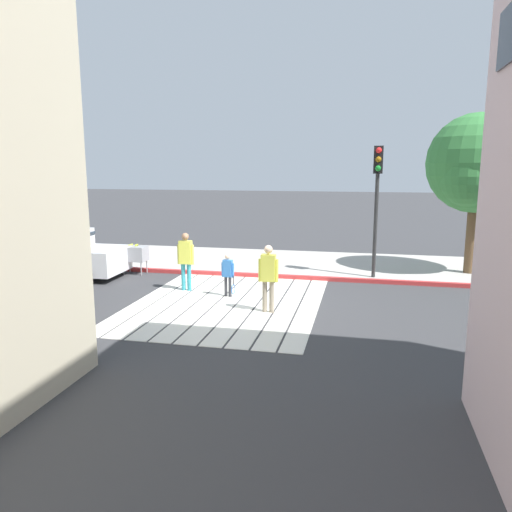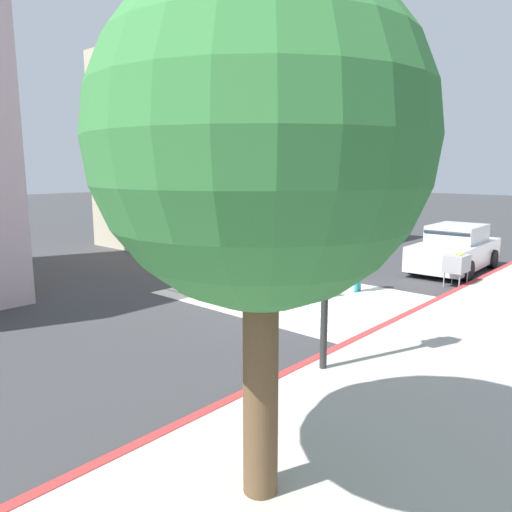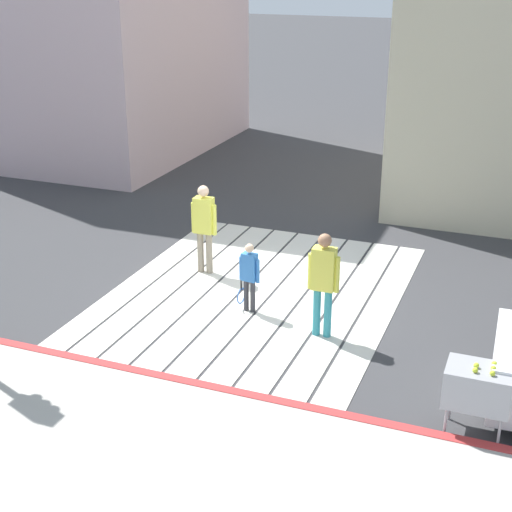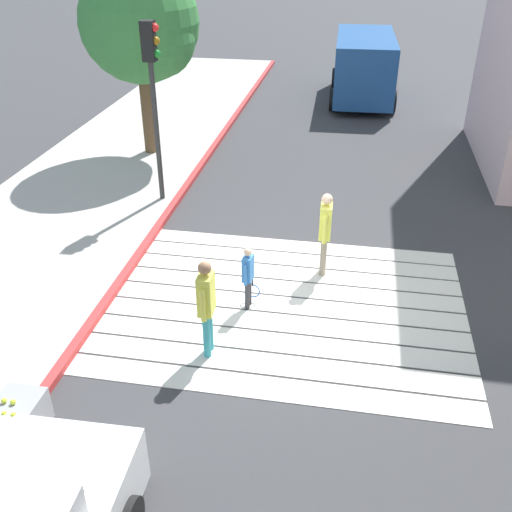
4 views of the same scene
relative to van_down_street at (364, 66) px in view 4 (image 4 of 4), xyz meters
The scene contains 11 objects.
ground_plane 14.32m from the van_down_street, 94.25° to the right, with size 120.00×120.00×0.00m, color #38383A.
crosswalk_stripes 14.32m from the van_down_street, 94.25° to the right, with size 6.40×4.90×0.01m.
sidewalk_west 15.75m from the van_down_street, 115.08° to the right, with size 4.80×40.00×0.12m, color #ADA8A0.
curb_painted 14.91m from the van_down_street, 106.85° to the right, with size 0.16×40.00×0.13m, color #BC3333.
van_down_street is the anchor object (origin of this frame).
traffic_light_corner 11.48m from the van_down_street, 114.13° to the right, with size 0.39×0.28×4.24m.
street_tree 9.66m from the van_down_street, 129.06° to the right, with size 3.20×3.20×5.32m.
tennis_ball_cart 18.72m from the van_down_street, 102.21° to the right, with size 0.56×0.80×1.02m.
pedestrian_adult_lead 12.99m from the van_down_street, 92.22° to the right, with size 0.23×0.50×1.71m.
pedestrian_adult_trailing 15.90m from the van_down_street, 97.71° to the right, with size 0.23×0.50×1.72m.
pedestrian_child_with_racket 14.48m from the van_down_street, 96.90° to the right, with size 0.28×0.39×1.22m.
Camera 4 is at (0.96, -8.68, 6.14)m, focal length 40.85 mm.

